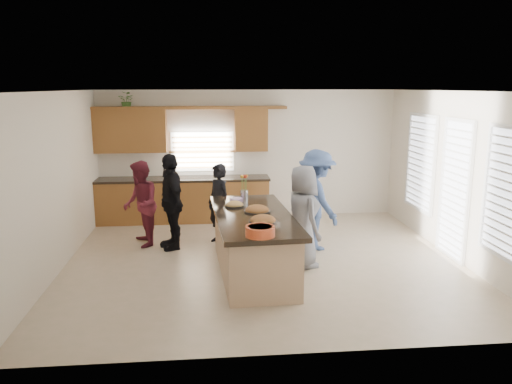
{
  "coord_description": "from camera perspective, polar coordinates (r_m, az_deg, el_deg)",
  "views": [
    {
      "loc": [
        -0.88,
        -7.91,
        2.87
      ],
      "look_at": [
        -0.1,
        0.16,
        1.15
      ],
      "focal_mm": 35.0,
      "sensor_mm": 36.0,
      "label": 1
    }
  ],
  "objects": [
    {
      "name": "flower_vase",
      "position": [
        8.61,
        -1.37,
        0.58
      ],
      "size": [
        0.14,
        0.14,
        0.43
      ],
      "color": "silver",
      "rests_on": "island"
    },
    {
      "name": "salad_bowl",
      "position": [
        6.53,
        0.47,
        -4.44
      ],
      "size": [
        0.39,
        0.39,
        0.13
      ],
      "color": "#D64E27",
      "rests_on": "island"
    },
    {
      "name": "woman_left_mid",
      "position": [
        9.27,
        -13.04,
        -1.34
      ],
      "size": [
        0.76,
        0.88,
        1.57
      ],
      "primitive_type": "imported",
      "rotation": [
        0.0,
        0.0,
        -1.33
      ],
      "color": "maroon",
      "rests_on": "ground"
    },
    {
      "name": "island",
      "position": [
        7.8,
        -0.32,
        -6.08
      ],
      "size": [
        1.3,
        2.76,
        0.95
      ],
      "rotation": [
        0.0,
        0.0,
        0.06
      ],
      "color": "tan",
      "rests_on": "ground"
    },
    {
      "name": "room_shell",
      "position": [
        8.02,
        0.81,
        5.04
      ],
      "size": [
        6.52,
        6.02,
        2.81
      ],
      "color": "silver",
      "rests_on": "ground"
    },
    {
      "name": "clear_cup",
      "position": [
        6.9,
        2.44,
        -3.83
      ],
      "size": [
        0.09,
        0.09,
        0.09
      ],
      "primitive_type": "cylinder",
      "color": "white",
      "rests_on": "island"
    },
    {
      "name": "woman_right_front",
      "position": [
        8.02,
        5.35,
        -2.82
      ],
      "size": [
        0.73,
        0.92,
        1.66
      ],
      "primitive_type": "imported",
      "rotation": [
        0.0,
        0.0,
        1.85
      ],
      "color": "slate",
      "rests_on": "ground"
    },
    {
      "name": "platter_back",
      "position": [
        8.13,
        -2.47,
        -1.49
      ],
      "size": [
        0.32,
        0.32,
        0.13
      ],
      "color": "black",
      "rests_on": "island"
    },
    {
      "name": "woman_left_back",
      "position": [
        9.21,
        -4.31,
        -1.38
      ],
      "size": [
        0.58,
        0.65,
        1.49
      ],
      "primitive_type": "imported",
      "rotation": [
        0.0,
        0.0,
        -1.04
      ],
      "color": "black",
      "rests_on": "ground"
    },
    {
      "name": "right_wall_glazing",
      "position": [
        8.92,
        21.92,
        1.25
      ],
      "size": [
        0.06,
        4.0,
        2.25
      ],
      "color": "white",
      "rests_on": "ground"
    },
    {
      "name": "platter_mid",
      "position": [
        7.77,
        0.14,
        -2.12
      ],
      "size": [
        0.41,
        0.41,
        0.17
      ],
      "color": "black",
      "rests_on": "island"
    },
    {
      "name": "back_cabinetry",
      "position": [
        10.84,
        -8.55,
        1.44
      ],
      "size": [
        4.08,
        0.66,
        2.46
      ],
      "color": "brown",
      "rests_on": "ground"
    },
    {
      "name": "plate_stack",
      "position": [
        8.49,
        -2.28,
        -0.91
      ],
      "size": [
        0.23,
        0.23,
        0.06
      ],
      "primitive_type": "cylinder",
      "color": "#A27CB4",
      "rests_on": "island"
    },
    {
      "name": "woman_left_front",
      "position": [
        9.01,
        -9.68,
        -1.08
      ],
      "size": [
        0.73,
        1.09,
        1.72
      ],
      "primitive_type": "imported",
      "rotation": [
        0.0,
        0.0,
        -1.24
      ],
      "color": "black",
      "rests_on": "ground"
    },
    {
      "name": "potted_plant",
      "position": [
        10.86,
        -14.53,
        10.08
      ],
      "size": [
        0.41,
        0.38,
        0.36
      ],
      "primitive_type": "imported",
      "rotation": [
        0.0,
        0.0,
        -0.39
      ],
      "color": "#487C31",
      "rests_on": "back_cabinetry"
    },
    {
      "name": "floor",
      "position": [
        8.46,
        0.78,
        -7.85
      ],
      "size": [
        6.5,
        6.5,
        0.0
      ],
      "primitive_type": "plane",
      "color": "beige",
      "rests_on": "ground"
    },
    {
      "name": "platter_front",
      "position": [
        7.19,
        0.8,
        -3.29
      ],
      "size": [
        0.41,
        0.41,
        0.17
      ],
      "color": "black",
      "rests_on": "island"
    },
    {
      "name": "woman_right_back",
      "position": [
        8.91,
        6.94,
        -0.91
      ],
      "size": [
        1.0,
        1.31,
        1.79
      ],
      "primitive_type": "imported",
      "rotation": [
        0.0,
        0.0,
        1.89
      ],
      "color": "#3B5281",
      "rests_on": "ground"
    }
  ]
}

